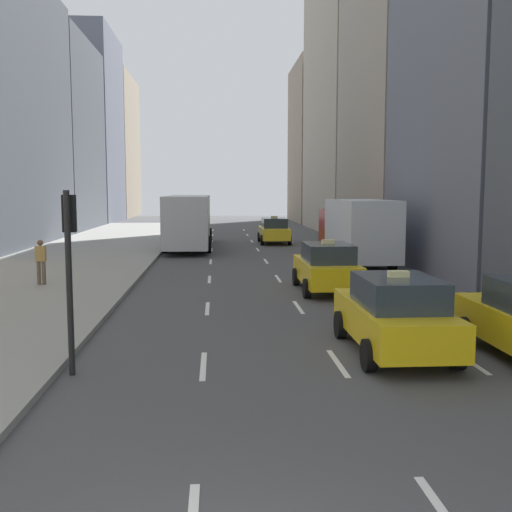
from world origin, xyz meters
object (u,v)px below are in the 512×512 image
(taxi_lead, at_px, (274,230))
(box_truck, at_px, (356,230))
(taxi_fourth, at_px, (327,267))
(pedestrian_far_walking, at_px, (41,260))
(taxi_third, at_px, (395,314))
(city_bus, at_px, (189,219))
(traffic_light_pole, at_px, (69,252))

(taxi_lead, distance_m, box_truck, 12.28)
(taxi_fourth, bearing_deg, pedestrian_far_walking, 172.68)
(taxi_fourth, relative_size, pedestrian_far_walking, 2.67)
(box_truck, relative_size, pedestrian_far_walking, 5.09)
(taxi_third, relative_size, pedestrian_far_walking, 2.67)
(taxi_lead, height_order, pedestrian_far_walking, taxi_lead)
(city_bus, relative_size, box_truck, 1.38)
(taxi_fourth, relative_size, city_bus, 0.38)
(pedestrian_far_walking, height_order, traffic_light_pole, traffic_light_pole)
(taxi_third, relative_size, box_truck, 0.52)
(taxi_third, distance_m, taxi_fourth, 8.14)
(traffic_light_pole, bearing_deg, taxi_fourth, 53.68)
(box_truck, height_order, pedestrian_far_walking, box_truck)
(pedestrian_far_walking, distance_m, traffic_light_pole, 11.18)
(taxi_lead, xyz_separation_m, taxi_third, (0.00, -27.47, 0.00))
(city_bus, bearing_deg, pedestrian_far_walking, -107.03)
(city_bus, distance_m, pedestrian_far_walking, 16.11)
(taxi_third, bearing_deg, taxi_lead, 90.00)
(city_bus, distance_m, box_truck, 12.56)
(taxi_lead, xyz_separation_m, taxi_fourth, (0.00, -19.32, 0.00))
(taxi_lead, relative_size, city_bus, 0.38)
(taxi_fourth, distance_m, pedestrian_far_walking, 10.41)
(city_bus, bearing_deg, taxi_fourth, -71.44)
(traffic_light_pole, bearing_deg, city_bus, 87.48)
(taxi_third, xyz_separation_m, pedestrian_far_walking, (-10.33, 9.47, 0.19))
(taxi_third, bearing_deg, city_bus, 102.72)
(pedestrian_far_walking, relative_size, traffic_light_pole, 0.46)
(box_truck, bearing_deg, taxi_lead, 103.21)
(pedestrian_far_walking, bearing_deg, box_truck, 24.81)
(city_bus, xyz_separation_m, pedestrian_far_walking, (-4.72, -15.39, -0.72))
(taxi_lead, relative_size, box_truck, 0.52)
(taxi_third, relative_size, traffic_light_pole, 1.22)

